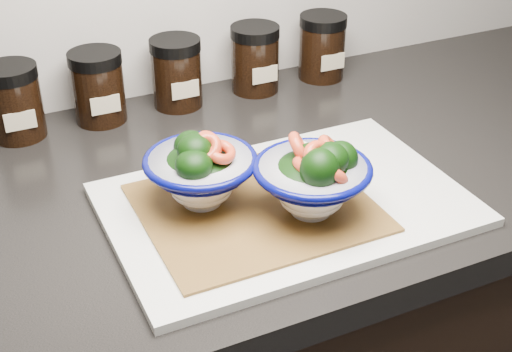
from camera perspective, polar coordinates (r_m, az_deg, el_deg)
name	(u,v)px	position (r m, az deg, el deg)	size (l,w,h in m)	color
countertop	(198,195)	(0.98, -4.66, -1.50)	(3.50, 0.60, 0.04)	black
cutting_board	(286,204)	(0.91, 2.41, -2.28)	(0.45, 0.30, 0.01)	silver
bamboo_mat	(256,207)	(0.89, 0.00, -2.52)	(0.28, 0.24, 0.00)	olive
bowl_left	(201,171)	(0.88, -4.46, 0.38)	(0.14, 0.14, 0.11)	white
bowl_right	(314,179)	(0.86, 4.66, -0.22)	(0.15, 0.15, 0.11)	white
spice_jar_a	(14,102)	(1.12, -18.78, 5.65)	(0.08, 0.08, 0.11)	black
spice_jar_b	(98,87)	(1.13, -12.53, 6.99)	(0.08, 0.08, 0.11)	black
spice_jar_c	(177,73)	(1.16, -6.37, 8.22)	(0.08, 0.08, 0.11)	black
spice_jar_d	(255,59)	(1.21, -0.08, 9.37)	(0.08, 0.08, 0.11)	black
spice_jar_e	(322,47)	(1.27, 5.30, 10.26)	(0.08, 0.08, 0.11)	black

